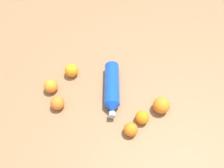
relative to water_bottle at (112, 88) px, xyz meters
The scene contains 8 objects.
ground_plane 0.05m from the water_bottle, 14.02° to the right, with size 2.40×2.40×0.00m, color olive.
water_bottle is the anchor object (origin of this frame).
orange_0 0.23m from the water_bottle, 36.33° to the left, with size 0.06×0.06×0.06m, color orange.
orange_1 0.21m from the water_bottle, 56.19° to the left, with size 0.06×0.06×0.06m, color orange.
orange_2 0.25m from the water_bottle, 81.82° to the left, with size 0.08×0.08×0.08m, color orange.
orange_3 0.24m from the water_bottle, 101.86° to the right, with size 0.07×0.07×0.07m, color orange.
orange_4 0.30m from the water_bottle, 76.31° to the right, with size 0.07×0.07×0.07m, color orange.
orange_5 0.27m from the water_bottle, 55.56° to the right, with size 0.07×0.07×0.07m, color orange.
Camera 1 is at (0.57, 0.18, 0.92)m, focal length 35.36 mm.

